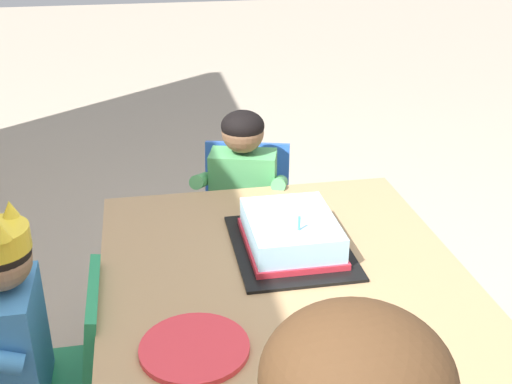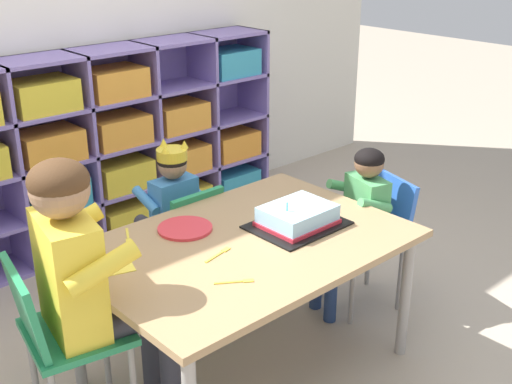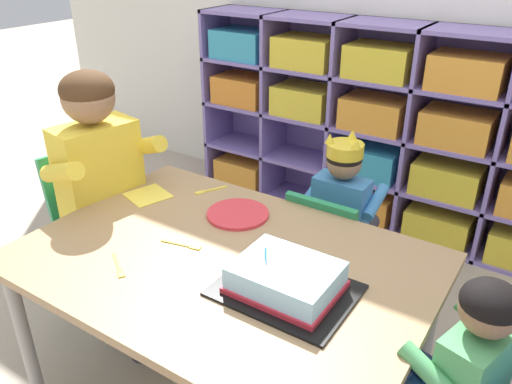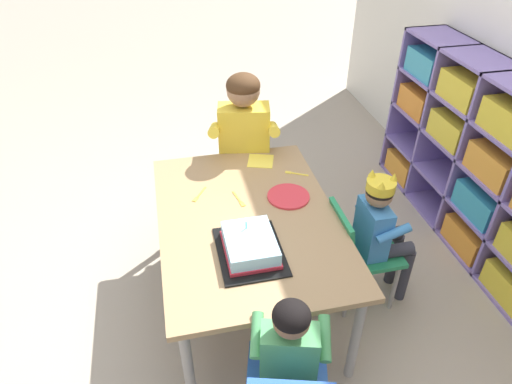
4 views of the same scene
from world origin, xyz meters
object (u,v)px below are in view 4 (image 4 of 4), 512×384
object	(u,v)px
paper_plate_stack	(288,196)
fork_by_napkin	(199,195)
adult_helper_seated	(244,143)
fork_near_child_seat	(295,173)
guest_at_table_side	(290,347)
classroom_chair_adult_side	(244,162)
classroom_chair_blue	(357,249)
activity_table	(248,225)
birthday_cake_on_tray	(250,246)
child_with_crown	(381,225)
fork_near_cake_tray	(239,200)

from	to	relation	value
paper_plate_stack	fork_by_napkin	xyz separation A→B (m)	(-0.12, -0.45, -0.00)
fork_by_napkin	adult_helper_seated	bearing A→B (deg)	-6.62
fork_near_child_seat	guest_at_table_side	bearing A→B (deg)	-78.84
classroom_chair_adult_side	fork_by_napkin	bearing A→B (deg)	-113.67
classroom_chair_blue	guest_at_table_side	distance (m)	0.81
activity_table	fork_by_napkin	bearing A→B (deg)	-137.22
classroom_chair_blue	fork_by_napkin	world-z (taller)	classroom_chair_blue
activity_table	birthday_cake_on_tray	xyz separation A→B (m)	(0.24, -0.04, 0.09)
birthday_cake_on_tray	fork_by_napkin	bearing A→B (deg)	-159.99
paper_plate_stack	child_with_crown	bearing A→B (deg)	62.72
classroom_chair_blue	adult_helper_seated	size ratio (longest dim) A/B	0.59
fork_by_napkin	classroom_chair_blue	bearing A→B (deg)	-80.61
guest_at_table_side	birthday_cake_on_tray	bearing A→B (deg)	-66.79
paper_plate_stack	classroom_chair_adult_side	bearing A→B (deg)	-169.71
adult_helper_seated	birthday_cake_on_tray	size ratio (longest dim) A/B	2.83
adult_helper_seated	paper_plate_stack	xyz separation A→B (m)	(0.50, 0.13, -0.06)
activity_table	fork_by_napkin	size ratio (longest dim) A/B	10.18
birthday_cake_on_tray	fork_by_napkin	xyz separation A→B (m)	(-0.47, -0.17, -0.03)
guest_at_table_side	fork_by_napkin	world-z (taller)	guest_at_table_side
child_with_crown	classroom_chair_adult_side	xyz separation A→B (m)	(-0.83, -0.54, -0.06)
classroom_chair_adult_side	fork_near_child_seat	world-z (taller)	classroom_chair_adult_side
birthday_cake_on_tray	classroom_chair_adult_side	bearing A→B (deg)	170.28
classroom_chair_adult_side	paper_plate_stack	xyz separation A→B (m)	(0.61, 0.11, 0.15)
child_with_crown	adult_helper_seated	distance (m)	0.92
adult_helper_seated	child_with_crown	bearing A→B (deg)	-41.41
classroom_chair_blue	child_with_crown	bearing A→B (deg)	-90.02
child_with_crown	paper_plate_stack	distance (m)	0.49
guest_at_table_side	fork_by_napkin	distance (m)	0.96
activity_table	birthday_cake_on_tray	bearing A→B (deg)	-9.39
child_with_crown	paper_plate_stack	xyz separation A→B (m)	(-0.22, -0.43, 0.09)
child_with_crown	fork_by_napkin	world-z (taller)	child_with_crown
guest_at_table_side	paper_plate_stack	size ratio (longest dim) A/B	3.64
classroom_chair_adult_side	guest_at_table_side	size ratio (longest dim) A/B	0.90
guest_at_table_side	classroom_chair_adult_side	bearing A→B (deg)	-78.46
birthday_cake_on_tray	activity_table	bearing A→B (deg)	170.61
activity_table	classroom_chair_blue	size ratio (longest dim) A/B	1.99
fork_near_cake_tray	activity_table	bearing A→B (deg)	173.40
classroom_chair_blue	fork_near_child_seat	xyz separation A→B (m)	(-0.42, -0.22, 0.23)
classroom_chair_adult_side	guest_at_table_side	distance (m)	1.42
classroom_chair_blue	birthday_cake_on_tray	bearing A→B (deg)	102.61
fork_by_napkin	classroom_chair_adult_side	bearing A→B (deg)	-1.18
activity_table	fork_near_cake_tray	size ratio (longest dim) A/B	8.96
adult_helper_seated	guest_at_table_side	distance (m)	1.31
adult_helper_seated	fork_by_napkin	world-z (taller)	adult_helper_seated
activity_table	fork_near_cake_tray	world-z (taller)	fork_near_cake_tray
child_with_crown	guest_at_table_side	xyz separation A→B (m)	(0.59, -0.65, -0.00)
classroom_chair_adult_side	fork_by_napkin	world-z (taller)	classroom_chair_adult_side
guest_at_table_side	adult_helper_seated	bearing A→B (deg)	-77.90
classroom_chair_adult_side	birthday_cake_on_tray	world-z (taller)	classroom_chair_adult_side
classroom_chair_blue	fork_near_cake_tray	size ratio (longest dim) A/B	4.51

